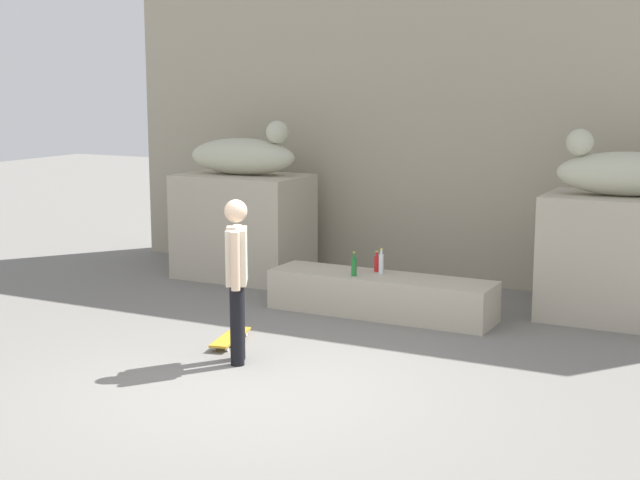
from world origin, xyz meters
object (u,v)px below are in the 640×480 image
at_px(bottle_green, 354,266).
at_px(skateboard, 230,337).
at_px(bottle_clear, 381,263).
at_px(statue_reclining_right, 624,172).
at_px(skater, 237,273).
at_px(statue_reclining_left, 245,155).
at_px(bottle_red, 377,263).

bearing_deg(bottle_green, skateboard, -111.93).
distance_m(bottle_green, bottle_clear, 0.35).
height_order(statue_reclining_right, skater, statue_reclining_right).
bearing_deg(statue_reclining_left, statue_reclining_right, -5.64).
height_order(statue_reclining_right, skateboard, statue_reclining_right).
height_order(statue_reclining_right, bottle_clear, statue_reclining_right).
xyz_separation_m(statue_reclining_left, statue_reclining_right, (5.20, -0.01, 0.00)).
bearing_deg(skateboard, skater, 26.47).
distance_m(skater, bottle_red, 2.64).
bearing_deg(skateboard, statue_reclining_left, -163.83).
relative_size(statue_reclining_left, skater, 0.99).
relative_size(statue_reclining_left, bottle_green, 5.55).
relative_size(statue_reclining_right, skater, 1.00).
bearing_deg(bottle_green, skater, -96.32).
bearing_deg(skater, bottle_red, 142.21).
bearing_deg(bottle_clear, skateboard, -115.63).
bearing_deg(skater, statue_reclining_right, 108.80).
relative_size(bottle_red, bottle_clear, 0.80).
xyz_separation_m(statue_reclining_left, skateboard, (1.63, -2.96, -1.71)).
bearing_deg(statue_reclining_right, skateboard, 29.14).
bearing_deg(statue_reclining_left, bottle_red, -25.57).
relative_size(statue_reclining_right, bottle_green, 5.64).
relative_size(skateboard, bottle_green, 2.78).
distance_m(statue_reclining_right, bottle_red, 3.11).
bearing_deg(statue_reclining_right, bottle_green, 12.97).
distance_m(skater, bottle_clear, 2.55).
relative_size(statue_reclining_left, bottle_red, 6.38).
bearing_deg(skateboard, bottle_green, 145.32).
bearing_deg(bottle_red, skater, -98.52).
relative_size(skateboard, bottle_clear, 2.57).
bearing_deg(statue_reclining_left, bottle_clear, -27.00).
bearing_deg(bottle_red, bottle_clear, -46.13).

